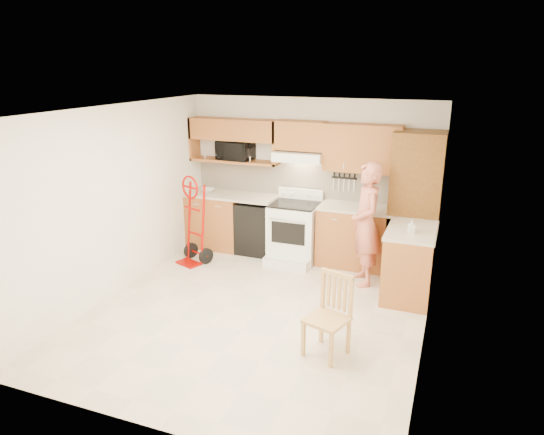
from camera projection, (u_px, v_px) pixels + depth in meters
The scene contains 28 objects.
floor at pixel (258, 312), 6.24m from camera, with size 4.00×4.50×0.02m, color beige.
ceiling at pixel (256, 109), 5.49m from camera, with size 4.00×4.50×0.02m, color white.
wall_back at pixel (311, 178), 7.89m from camera, with size 4.00×0.02×2.50m, color white.
wall_front at pixel (147, 298), 3.85m from camera, with size 4.00×0.02×2.50m, color white.
wall_left at pixel (117, 201), 6.54m from camera, with size 0.02×4.50×2.50m, color white.
wall_right at pixel (434, 237), 5.19m from camera, with size 0.02×4.50×2.50m, color white.
backsplash at pixel (310, 181), 7.88m from camera, with size 3.92×0.03×0.55m, color beige.
lower_cab_left at pixel (217, 221), 8.37m from camera, with size 0.90×0.60×0.90m, color #A35425.
dishwasher at pixel (258, 227), 8.12m from camera, with size 0.60×0.60×0.85m, color black.
lower_cab_right at pixel (356, 237), 7.57m from camera, with size 1.14×0.60×0.90m, color #A35425.
countertop_left at pixel (232, 195), 8.13m from camera, with size 1.50×0.63×0.04m, color #C1B3A0.
countertop_right at pixel (358, 208), 7.43m from camera, with size 1.14×0.63×0.04m, color #C1B3A0.
cab_return_right at pixel (409, 264), 6.56m from camera, with size 0.60×1.00×0.90m, color #A35425.
countertop_return at pixel (412, 231), 6.42m from camera, with size 0.63×1.00×0.04m, color #C1B3A0.
pantry_tall at pixel (415, 205), 7.11m from camera, with size 0.70×0.60×2.10m, color brown.
upper_cab_left at pixel (234, 129), 7.93m from camera, with size 1.50×0.33×0.34m, color #A35425.
upper_shelf_mw at pixel (235, 161), 8.08m from camera, with size 1.50×0.33×0.04m, color #A35425.
upper_cab_center at pixel (301, 135), 7.56m from camera, with size 0.76×0.33×0.44m, color #A35425.
upper_cab_right at pixel (363, 148), 7.29m from camera, with size 1.14×0.33×0.70m, color #A35425.
range_hood at pixel (300, 156), 7.60m from camera, with size 0.76×0.46×0.14m, color white.
knife_strip at pixel (344, 182), 7.65m from camera, with size 0.40×0.05×0.29m, color black, non-canonical shape.
microwave at pixel (235, 150), 8.03m from camera, with size 0.56×0.38×0.31m, color black.
range at pixel (293, 228), 7.71m from camera, with size 0.74×0.97×1.09m, color white, non-canonical shape.
person at pixel (366, 224), 6.83m from camera, with size 0.64×0.42×1.74m, color #C56954.
hand_truck at pixel (192, 224), 7.60m from camera, with size 0.49×0.45×1.25m, color #A30700, non-canonical shape.
dining_chair at pixel (327, 317), 5.20m from camera, with size 0.40×0.44×0.90m, color tan, non-canonical shape.
soap_bottle at pixel (412, 226), 6.25m from camera, with size 0.08×0.08×0.17m, color white.
bowl at pixel (208, 190), 8.26m from camera, with size 0.22×0.22×0.05m, color white.
Camera 1 is at (2.14, -5.18, 3.00)m, focal length 32.70 mm.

